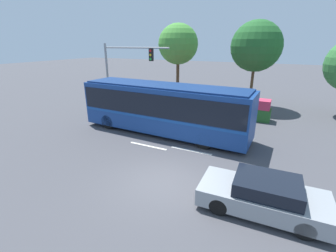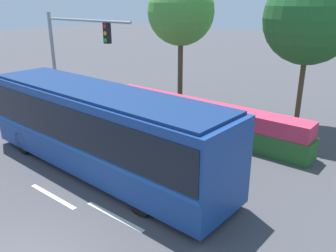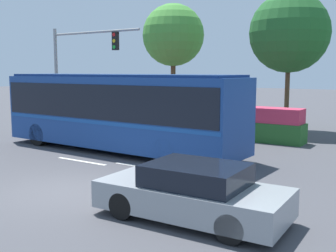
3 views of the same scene
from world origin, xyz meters
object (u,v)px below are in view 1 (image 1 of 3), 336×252
object	(u,v)px
street_tree_left	(178,44)
street_tree_centre	(256,46)
city_bus	(163,106)
sedan_foreground	(263,195)
traffic_light_pole	(122,67)

from	to	relation	value
street_tree_left	street_tree_centre	world-z (taller)	street_tree_centre
city_bus	street_tree_centre	distance (m)	11.01
sedan_foreground	traffic_light_pole	xyz separation A→B (m)	(-12.01, 8.20, 3.23)
traffic_light_pole	street_tree_left	distance (m)	6.84
traffic_light_pole	street_tree_left	xyz separation A→B (m)	(2.24, 6.24, 1.71)
traffic_light_pole	street_tree_left	bearing A→B (deg)	70.26
traffic_light_pole	street_tree_centre	bearing A→B (deg)	35.24
sedan_foreground	street_tree_centre	world-z (taller)	street_tree_centre
street_tree_left	sedan_foreground	bearing A→B (deg)	-55.93
sedan_foreground	traffic_light_pole	distance (m)	14.90
traffic_light_pole	street_tree_left	world-z (taller)	street_tree_left
sedan_foreground	traffic_light_pole	size ratio (longest dim) A/B	0.74
traffic_light_pole	street_tree_left	size ratio (longest dim) A/B	0.79
street_tree_left	street_tree_centre	size ratio (longest dim) A/B	0.99
traffic_light_pole	street_tree_centre	xyz separation A→B (m)	(9.45, 6.67, 1.56)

